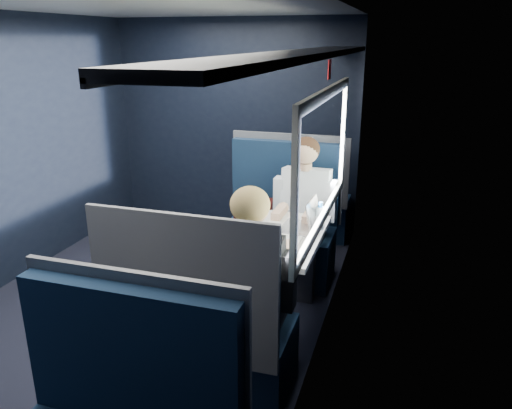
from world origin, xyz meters
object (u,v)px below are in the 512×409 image
(seat_bay_far, at_px, (204,334))
(woman, at_px, (253,280))
(table, at_px, (273,244))
(cup, at_px, (321,213))
(seat_row_front, at_px, (301,201))
(seat_bay_near, at_px, (278,230))
(laptop, at_px, (305,221))
(bottle_small, at_px, (320,217))
(man, at_px, (303,208))

(seat_bay_far, xyz_separation_m, woman, (0.25, 0.17, 0.31))
(woman, bearing_deg, table, 95.45)
(woman, xyz_separation_m, cup, (0.20, 1.13, 0.06))
(table, relative_size, seat_bay_far, 0.79)
(table, distance_m, seat_row_front, 1.82)
(seat_row_front, bearing_deg, seat_bay_near, -90.71)
(laptop, bearing_deg, bottle_small, 21.08)
(man, bearing_deg, cup, -53.78)
(seat_row_front, height_order, cup, seat_row_front)
(bottle_small, bearing_deg, seat_bay_near, 125.88)
(seat_row_front, relative_size, man, 0.88)
(man, xyz_separation_m, laptop, (0.13, -0.54, 0.09))
(bottle_small, bearing_deg, laptop, -158.92)
(seat_bay_near, xyz_separation_m, laptop, (0.39, -0.72, 0.38))
(seat_row_front, xyz_separation_m, bottle_small, (0.48, -1.60, 0.42))
(seat_bay_near, relative_size, woman, 0.95)
(bottle_small, relative_size, cup, 2.32)
(seat_bay_far, bearing_deg, woman, 33.82)
(seat_row_front, xyz_separation_m, cup, (0.45, -1.37, 0.38))
(seat_bay_far, distance_m, man, 1.62)
(seat_bay_far, relative_size, seat_row_front, 1.09)
(seat_row_front, relative_size, laptop, 3.61)
(seat_row_front, bearing_deg, woman, -84.30)
(seat_bay_near, bearing_deg, bottle_small, -54.12)
(seat_bay_far, bearing_deg, bottle_small, 65.79)
(man, bearing_deg, seat_bay_near, 146.41)
(man, distance_m, woman, 1.41)
(table, height_order, woman, woman)
(seat_bay_near, height_order, seat_row_front, seat_bay_near)
(table, distance_m, cup, 0.52)
(woman, distance_m, bottle_small, 0.94)
(seat_bay_far, distance_m, bottle_small, 1.24)
(man, relative_size, laptop, 4.11)
(bottle_small, xyz_separation_m, cup, (-0.03, 0.23, -0.05))
(man, relative_size, bottle_small, 6.33)
(seat_bay_near, relative_size, laptop, 3.92)
(woman, bearing_deg, seat_row_front, 95.70)
(laptop, distance_m, bottle_small, 0.11)
(seat_row_front, xyz_separation_m, laptop, (0.38, -1.64, 0.39))
(cup, bearing_deg, man, 126.22)
(table, height_order, cup, cup)
(laptop, bearing_deg, cup, 74.51)
(woman, distance_m, laptop, 0.87)
(seat_bay_near, height_order, laptop, seat_bay_near)
(laptop, xyz_separation_m, bottle_small, (0.10, 0.04, 0.03))
(woman, height_order, bottle_small, woman)
(seat_bay_near, bearing_deg, seat_row_front, 89.29)
(seat_row_front, height_order, laptop, seat_row_front)
(bottle_small, bearing_deg, table, -147.05)
(seat_row_front, bearing_deg, laptop, -77.02)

